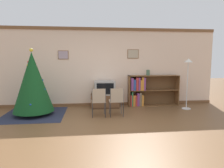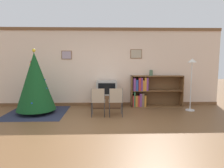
{
  "view_description": "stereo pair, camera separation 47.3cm",
  "coord_description": "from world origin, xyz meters",
  "views": [
    {
      "loc": [
        -0.31,
        -4.35,
        1.61
      ],
      "look_at": [
        0.35,
        1.42,
        0.9
      ],
      "focal_mm": 32.0,
      "sensor_mm": 36.0,
      "label": 1
    },
    {
      "loc": [
        0.16,
        -4.38,
        1.61
      ],
      "look_at": [
        0.35,
        1.42,
        0.9
      ],
      "focal_mm": 32.0,
      "sensor_mm": 36.0,
      "label": 2
    }
  ],
  "objects": [
    {
      "name": "ground_plane",
      "position": [
        0.0,
        0.0,
        0.0
      ],
      "size": [
        24.0,
        24.0,
        0.0
      ],
      "primitive_type": "plane",
      "color": "brown"
    },
    {
      "name": "folding_chair_right",
      "position": [
        0.45,
        1.16,
        0.47
      ],
      "size": [
        0.4,
        0.4,
        0.82
      ],
      "color": "tan",
      "rests_on": "ground_plane"
    },
    {
      "name": "television",
      "position": [
        0.19,
        2.27,
        0.67
      ],
      "size": [
        0.68,
        0.5,
        0.47
      ],
      "color": "#9E9E99",
      "rests_on": "tv_console"
    },
    {
      "name": "area_rug",
      "position": [
        -1.94,
        1.6,
        0.0
      ],
      "size": [
        1.76,
        1.75,
        0.01
      ],
      "color": "#23283D",
      "rests_on": "ground_plane"
    },
    {
      "name": "wall_back",
      "position": [
        0.0,
        2.62,
        1.35
      ],
      "size": [
        8.34,
        0.11,
        2.7
      ],
      "color": "beige",
      "rests_on": "ground_plane"
    },
    {
      "name": "christmas_tree",
      "position": [
        -1.94,
        1.6,
        0.97
      ],
      "size": [
        1.15,
        1.15,
        1.93
      ],
      "color": "maroon",
      "rests_on": "area_rug"
    },
    {
      "name": "standing_lamp",
      "position": [
        2.85,
        1.76,
        1.27
      ],
      "size": [
        0.28,
        0.28,
        1.65
      ],
      "color": "silver",
      "rests_on": "ground_plane"
    },
    {
      "name": "bookshelf",
      "position": [
        1.6,
        2.37,
        0.53
      ],
      "size": [
        1.76,
        0.36,
        1.07
      ],
      "color": "brown",
      "rests_on": "ground_plane"
    },
    {
      "name": "folding_chair_left",
      "position": [
        -0.06,
        1.16,
        0.47
      ],
      "size": [
        0.4,
        0.4,
        0.82
      ],
      "color": "tan",
      "rests_on": "ground_plane"
    },
    {
      "name": "vase",
      "position": [
        1.71,
        2.37,
        1.17
      ],
      "size": [
        0.12,
        0.12,
        0.2
      ],
      "color": "#47664C",
      "rests_on": "bookshelf"
    },
    {
      "name": "tv_console",
      "position": [
        0.19,
        2.28,
        0.22
      ],
      "size": [
        0.93,
        0.54,
        0.44
      ],
      "color": "#4C311E",
      "rests_on": "ground_plane"
    }
  ]
}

